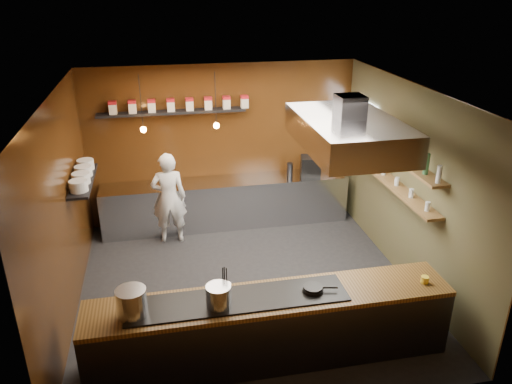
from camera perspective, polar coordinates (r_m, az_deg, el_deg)
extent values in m
plane|color=black|center=(7.84, -1.01, -10.71)|extent=(5.00, 5.00, 0.00)
plane|color=#361D09|center=(9.42, -3.84, 5.43)|extent=(5.00, 0.00, 5.00)
plane|color=#361D09|center=(7.15, -21.24, -2.21)|extent=(0.00, 5.00, 5.00)
plane|color=#4F4E2C|center=(7.91, 17.03, 0.83)|extent=(0.00, 5.00, 5.00)
plane|color=silver|center=(6.64, -1.19, 11.26)|extent=(5.00, 5.00, 0.00)
plane|color=white|center=(9.20, 12.22, 7.11)|extent=(0.00, 1.00, 1.00)
cube|color=silver|center=(9.50, -3.40, -1.21)|extent=(4.60, 0.65, 0.90)
cube|color=#38383D|center=(6.32, 1.69, -15.45)|extent=(4.40, 0.70, 0.86)
cube|color=brown|center=(6.04, 1.74, -12.05)|extent=(4.40, 0.72, 0.06)
cube|color=black|center=(5.96, -2.09, -12.17)|extent=(2.60, 0.55, 0.02)
cube|color=black|center=(9.03, -9.57, 8.98)|extent=(2.60, 0.26, 0.04)
cube|color=black|center=(8.01, -19.15, 1.23)|extent=(0.30, 1.40, 0.04)
cube|color=brown|center=(7.94, 15.38, 4.36)|extent=(0.26, 2.80, 0.04)
cube|color=brown|center=(8.10, 15.03, 1.22)|extent=(0.26, 2.80, 0.04)
cube|color=#38383D|center=(6.65, 10.70, 9.56)|extent=(0.35, 0.35, 0.30)
cube|color=silver|center=(6.74, 10.48, 6.67)|extent=(1.20, 2.00, 0.40)
cube|color=white|center=(6.81, 10.35, 4.98)|extent=(1.00, 1.80, 0.02)
cylinder|color=black|center=(8.30, -13.02, 9.95)|extent=(0.01, 0.01, 0.90)
sphere|color=orange|center=(8.41, -12.74, 6.97)|extent=(0.10, 0.10, 0.10)
cylinder|color=black|center=(8.35, -4.65, 10.54)|extent=(0.01, 0.01, 0.90)
sphere|color=orange|center=(8.46, -4.55, 7.57)|extent=(0.10, 0.10, 0.10)
cube|color=beige|center=(9.03, -16.03, 9.10)|extent=(0.13, 0.13, 0.17)
cube|color=#AC151C|center=(9.01, -16.11, 9.77)|extent=(0.13, 0.13, 0.05)
cube|color=beige|center=(9.01, -13.93, 9.28)|extent=(0.13, 0.13, 0.17)
cube|color=#AC151C|center=(8.98, -14.00, 9.96)|extent=(0.14, 0.13, 0.05)
cube|color=beige|center=(9.00, -11.82, 9.46)|extent=(0.13, 0.13, 0.17)
cube|color=#AC151C|center=(8.97, -11.88, 10.14)|extent=(0.13, 0.13, 0.05)
cube|color=beige|center=(9.00, -9.71, 9.62)|extent=(0.13, 0.13, 0.17)
cube|color=#AC151C|center=(8.98, -9.76, 10.30)|extent=(0.14, 0.13, 0.05)
cube|color=beige|center=(9.02, -7.59, 9.77)|extent=(0.13, 0.13, 0.17)
cube|color=#AC151C|center=(8.99, -7.63, 10.45)|extent=(0.14, 0.13, 0.05)
cube|color=beige|center=(9.04, -5.49, 9.91)|extent=(0.13, 0.13, 0.17)
cube|color=#AC151C|center=(9.02, -5.52, 10.59)|extent=(0.14, 0.13, 0.05)
cube|color=beige|center=(9.08, -3.40, 10.03)|extent=(0.13, 0.13, 0.17)
cube|color=#AC151C|center=(9.06, -3.41, 10.71)|extent=(0.14, 0.13, 0.05)
cube|color=beige|center=(9.13, -1.33, 10.14)|extent=(0.13, 0.13, 0.17)
cube|color=#AC151C|center=(9.11, -1.33, 10.81)|extent=(0.14, 0.13, 0.05)
cylinder|color=silver|center=(7.56, -19.62, 0.67)|extent=(0.26, 0.26, 0.16)
cylinder|color=silver|center=(7.84, -19.36, 1.50)|extent=(0.26, 0.26, 0.16)
cylinder|color=silver|center=(8.11, -19.12, 2.27)|extent=(0.26, 0.26, 0.16)
cylinder|color=silver|center=(8.39, -18.90, 2.99)|extent=(0.26, 0.26, 0.16)
cylinder|color=silver|center=(6.83, 20.18, 1.91)|extent=(0.06, 0.06, 0.24)
cylinder|color=#2D5933|center=(7.09, 18.88, 2.86)|extent=(0.06, 0.06, 0.24)
cylinder|color=#8C601E|center=(7.36, 17.67, 3.74)|extent=(0.06, 0.06, 0.24)
cylinder|color=silver|center=(7.62, 16.54, 4.56)|extent=(0.06, 0.06, 0.24)
cylinder|color=#2D5933|center=(7.90, 15.49, 5.32)|extent=(0.06, 0.06, 0.24)
cylinder|color=#8C601E|center=(8.18, 14.50, 6.03)|extent=(0.06, 0.06, 0.24)
cylinder|color=silver|center=(8.46, 13.58, 6.69)|extent=(0.06, 0.06, 0.24)
cylinder|color=#2D5933|center=(8.74, 12.71, 7.31)|extent=(0.06, 0.06, 0.24)
cylinder|color=#8C601E|center=(9.03, 11.90, 7.88)|extent=(0.06, 0.06, 0.24)
cylinder|color=silver|center=(7.14, 19.01, -1.57)|extent=(0.07, 0.07, 0.13)
cylinder|color=silver|center=(7.51, 17.33, -0.13)|extent=(0.07, 0.07, 0.13)
cylinder|color=silver|center=(7.88, 15.80, 1.17)|extent=(0.07, 0.07, 0.13)
cylinder|color=silver|center=(8.26, 14.41, 2.36)|extent=(0.07, 0.07, 0.13)
cylinder|color=silver|center=(8.65, 13.15, 3.44)|extent=(0.07, 0.07, 0.13)
cylinder|color=silver|center=(9.05, 11.99, 4.42)|extent=(0.07, 0.07, 0.13)
cylinder|color=silver|center=(5.77, -14.02, -12.16)|extent=(0.38, 0.38, 0.33)
cylinder|color=#BABDC2|center=(5.77, -4.29, -11.81)|extent=(0.36, 0.36, 0.27)
cylinder|color=silver|center=(5.93, -3.55, -11.19)|extent=(0.18, 0.18, 0.18)
cylinder|color=black|center=(6.11, 6.51, -11.03)|extent=(0.25, 0.25, 0.03)
cylinder|color=black|center=(6.09, 6.53, -10.79)|extent=(0.23, 0.23, 0.03)
cylinder|color=black|center=(6.12, 8.48, -10.75)|extent=(0.18, 0.06, 0.02)
cylinder|color=yellow|center=(6.57, 18.72, -9.47)|extent=(0.13, 0.13, 0.09)
cube|color=black|center=(9.57, 6.26, 2.99)|extent=(0.43, 0.42, 0.37)
imported|color=white|center=(8.87, -9.93, -0.69)|extent=(0.61, 0.41, 1.66)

